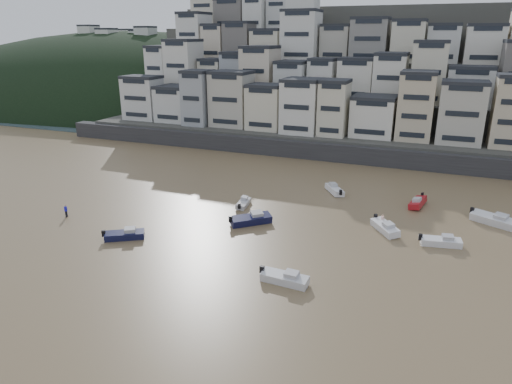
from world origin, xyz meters
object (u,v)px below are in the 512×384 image
at_px(boat_j, 124,234).
at_px(person_pink, 382,220).
at_px(boat_e, 385,226).
at_px(boat_d, 441,240).
at_px(boat_f, 243,202).
at_px(boat_c, 251,218).
at_px(boat_h, 335,188).
at_px(boat_g, 494,218).
at_px(boat_i, 418,202).
at_px(boat_a, 285,277).
at_px(person_blue, 66,211).

distance_m(boat_j, person_pink, 33.68).
relative_size(boat_j, boat_e, 0.95).
relative_size(boat_d, boat_f, 1.15).
distance_m(boat_c, boat_h, 18.66).
bearing_deg(boat_g, boat_j, -125.19).
bearing_deg(boat_g, boat_d, -96.35).
distance_m(boat_c, person_pink, 17.61).
xyz_separation_m(boat_i, boat_g, (9.93, -3.46, 0.13)).
relative_size(boat_a, boat_g, 0.87).
bearing_deg(boat_a, boat_d, 50.11).
distance_m(boat_j, boat_g, 48.91).
bearing_deg(boat_a, boat_e, 68.96).
bearing_deg(person_blue, boat_g, 19.24).
height_order(boat_h, person_blue, person_blue).
distance_m(boat_a, boat_f, 22.93).
height_order(boat_j, boat_h, boat_h).
bearing_deg(person_blue, boat_a, -9.60).
height_order(boat_i, person_pink, person_pink).
bearing_deg(boat_g, boat_a, -102.69).
distance_m(boat_a, person_pink, 20.35).
xyz_separation_m(boat_c, boat_d, (24.06, 2.49, -0.13)).
xyz_separation_m(boat_i, boat_a, (-11.34, -28.75, 0.02)).
xyz_separation_m(boat_d, boat_g, (6.45, 9.66, 0.16)).
bearing_deg(boat_j, boat_a, -39.16).
height_order(boat_j, boat_d, boat_j).
bearing_deg(boat_j, boat_f, 28.21).
height_order(boat_d, person_pink, person_pink).
bearing_deg(person_pink, boat_e, -70.23).
bearing_deg(boat_c, boat_f, 79.19).
height_order(boat_h, boat_a, boat_a).
relative_size(boat_d, person_pink, 2.98).
distance_m(boat_h, person_pink, 14.35).
bearing_deg(boat_e, boat_a, -60.27).
bearing_deg(boat_f, boat_a, -153.20).
relative_size(boat_i, boat_e, 0.95).
bearing_deg(boat_h, boat_a, 149.16).
xyz_separation_m(boat_d, boat_f, (-27.71, 3.34, -0.09)).
relative_size(boat_c, boat_g, 0.97).
bearing_deg(boat_j, boat_i, 5.76).
bearing_deg(boat_d, boat_g, 45.59).
xyz_separation_m(boat_a, person_pink, (7.39, 18.96, 0.12)).
bearing_deg(boat_c, boat_d, -36.97).
relative_size(boat_c, boat_e, 1.10).
bearing_deg(boat_f, person_blue, 113.94).
bearing_deg(person_pink, person_blue, -162.59).
bearing_deg(boat_i, boat_a, -10.77).
distance_m(boat_j, boat_d, 39.14).
height_order(boat_g, boat_f, boat_g).
bearing_deg(boat_i, boat_d, 25.63).
relative_size(boat_g, person_blue, 3.63).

